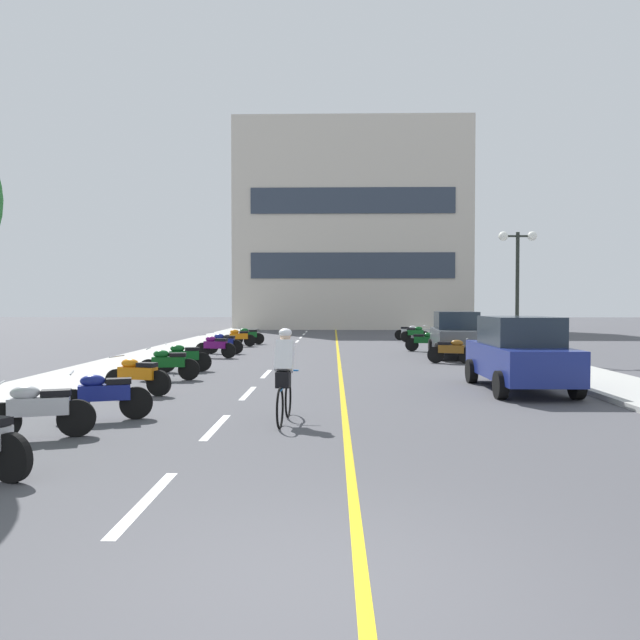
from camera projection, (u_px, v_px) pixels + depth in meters
name	position (u px, v px, depth m)	size (l,w,h in m)	color
ground_plane	(332.00, 355.00, 25.54)	(140.00, 140.00, 0.00)	#47474C
curb_left	(179.00, 348.00, 28.69)	(2.40, 72.00, 0.12)	#A8A8A3
curb_right	(487.00, 348.00, 28.39)	(2.40, 72.00, 0.12)	#A8A8A3
lane_dash_0	(145.00, 502.00, 6.60)	(0.14, 2.20, 0.01)	silver
lane_dash_1	(216.00, 427.00, 10.59)	(0.14, 2.20, 0.01)	silver
lane_dash_2	(248.00, 393.00, 14.59)	(0.14, 2.20, 0.01)	silver
lane_dash_3	(266.00, 374.00, 18.59)	(0.14, 2.20, 0.01)	silver
lane_dash_4	(278.00, 361.00, 22.59)	(0.14, 2.20, 0.01)	silver
lane_dash_5	(286.00, 353.00, 26.59)	(0.14, 2.20, 0.01)	silver
lane_dash_6	(292.00, 346.00, 30.58)	(0.14, 2.20, 0.01)	silver
lane_dash_7	(297.00, 341.00, 34.58)	(0.14, 2.20, 0.01)	silver
lane_dash_8	(301.00, 337.00, 38.58)	(0.14, 2.20, 0.01)	silver
lane_dash_9	(304.00, 334.00, 42.58)	(0.14, 2.20, 0.01)	silver
lane_dash_10	(306.00, 332.00, 46.57)	(0.14, 2.20, 0.01)	silver
lane_dash_11	(308.00, 329.00, 50.57)	(0.14, 2.20, 0.01)	silver
centre_line_yellow	(338.00, 349.00, 28.54)	(0.12, 66.00, 0.01)	gold
office_building	(351.00, 228.00, 53.08)	(19.62, 7.76, 17.40)	beige
street_lamp_mid	(518.00, 264.00, 23.38)	(1.46, 0.36, 4.78)	black
parked_car_near	(519.00, 353.00, 15.05)	(1.94, 4.21, 1.82)	black
parked_car_mid	(456.00, 334.00, 24.46)	(2.16, 4.31, 1.82)	black
motorcycle_1	(38.00, 409.00, 9.65)	(1.65, 0.77, 0.92)	black
motorcycle_2	(104.00, 395.00, 11.14)	(1.64, 0.79, 0.92)	black
motorcycle_3	(137.00, 375.00, 14.26)	(1.67, 0.68, 0.92)	black
motorcycle_4	(168.00, 364.00, 16.98)	(1.70, 0.60, 0.92)	black
motorcycle_5	(184.00, 357.00, 19.09)	(1.66, 0.73, 0.92)	black
motorcycle_6	(452.00, 350.00, 21.78)	(1.65, 0.76, 0.92)	black
motorcycle_7	(215.00, 346.00, 24.01)	(1.68, 0.67, 0.92)	black
motorcycle_8	(223.00, 343.00, 26.00)	(1.69, 0.60, 0.92)	black
motorcycle_9	(425.00, 341.00, 27.26)	(1.68, 0.64, 0.92)	black
motorcycle_10	(238.00, 337.00, 30.33)	(1.69, 0.61, 0.92)	black
motorcycle_11	(248.00, 335.00, 31.92)	(1.68, 0.66, 0.92)	black
motorcycle_12	(415.00, 333.00, 34.18)	(1.70, 0.60, 0.92)	black
motorcycle_13	(409.00, 332.00, 35.72)	(1.67, 0.71, 0.92)	black
cyclist_rider	(284.00, 373.00, 11.02)	(0.42, 1.77, 1.71)	black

